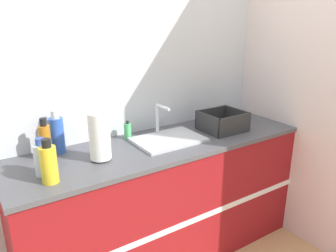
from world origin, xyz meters
The scene contains 11 objects.
wall_back centered at (0.00, 0.61, 1.30)m, with size 4.43×0.06×2.60m.
wall_right centered at (1.04, 0.29, 1.30)m, with size 0.06×2.58×2.60m.
counter_cabinet centered at (0.00, 0.29, 0.45)m, with size 2.05×0.61×0.90m.
sink centered at (0.04, 0.30, 0.92)m, with size 0.46×0.32×0.23m.
paper_towel_roll centered at (-0.46, 0.25, 1.04)m, with size 0.12×0.12×0.29m.
dish_rack centered at (0.50, 0.26, 0.95)m, with size 0.30×0.27×0.14m.
bottle_yellow centered at (-0.78, 0.13, 1.00)m, with size 0.08×0.08×0.23m.
bottle_amber centered at (-0.72, 0.44, 1.01)m, with size 0.07×0.07×0.25m.
bottle_blue centered at (-0.64, 0.50, 1.02)m, with size 0.08×0.08×0.27m.
bottle_clear centered at (-0.79, 0.24, 0.99)m, with size 0.08×0.08×0.21m.
soap_dispenser centered at (-0.17, 0.49, 0.95)m, with size 0.05×0.05×0.13m.
Camera 1 is at (-1.11, -1.44, 1.70)m, focal length 35.00 mm.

